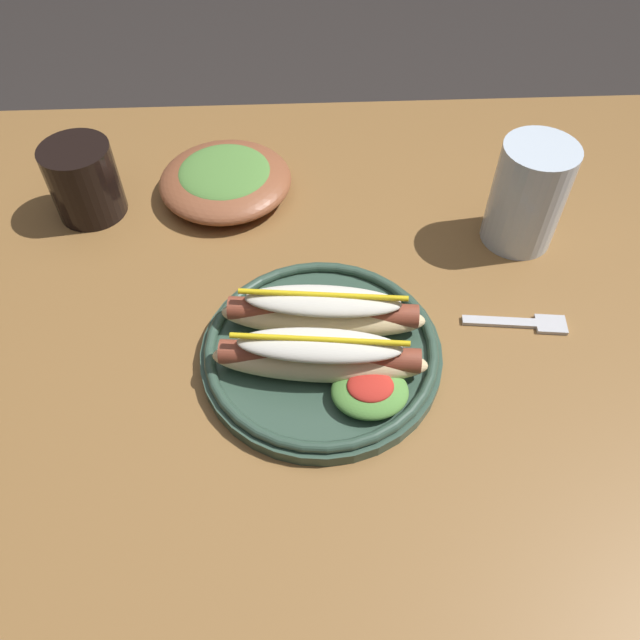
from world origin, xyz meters
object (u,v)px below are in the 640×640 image
(fork, at_px, (523,323))
(soda_cup, at_px, (84,181))
(hot_dog_plate, at_px, (323,346))
(side_bowl, at_px, (225,179))
(water_cup, at_px, (528,195))

(fork, height_order, soda_cup, soda_cup)
(hot_dog_plate, relative_size, soda_cup, 2.66)
(side_bowl, bearing_deg, fork, -35.68)
(water_cup, bearing_deg, hot_dog_plate, -144.27)
(hot_dog_plate, height_order, soda_cup, soda_cup)
(water_cup, bearing_deg, soda_cup, 172.05)
(hot_dog_plate, height_order, side_bowl, hot_dog_plate)
(fork, distance_m, side_bowl, 0.44)
(soda_cup, xyz_separation_m, side_bowl, (0.18, 0.03, -0.03))
(side_bowl, bearing_deg, hot_dog_plate, -67.77)
(hot_dog_plate, distance_m, water_cup, 0.33)
(soda_cup, distance_m, side_bowl, 0.18)
(hot_dog_plate, bearing_deg, water_cup, 35.73)
(hot_dog_plate, xyz_separation_m, fork, (0.24, 0.04, -0.02))
(soda_cup, height_order, side_bowl, soda_cup)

